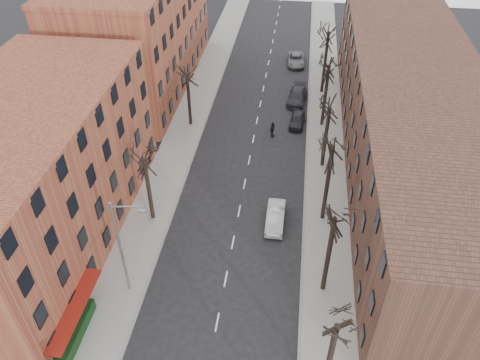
% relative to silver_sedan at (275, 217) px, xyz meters
% --- Properties ---
extents(sidewalk_left, '(4.00, 90.00, 0.15)m').
position_rel_silver_sedan_xyz_m(sidewalk_left, '(-11.40, 16.17, -0.66)').
color(sidewalk_left, gray).
rests_on(sidewalk_left, ground).
extents(sidewalk_right, '(4.00, 90.00, 0.15)m').
position_rel_silver_sedan_xyz_m(sidewalk_right, '(4.60, 16.17, -0.66)').
color(sidewalk_right, gray).
rests_on(sidewalk_right, ground).
extents(building_left_near, '(12.00, 26.00, 12.00)m').
position_rel_silver_sedan_xyz_m(building_left_near, '(-19.40, -3.83, 5.27)').
color(building_left_near, brown).
rests_on(building_left_near, ground).
extents(building_left_far, '(12.00, 28.00, 14.00)m').
position_rel_silver_sedan_xyz_m(building_left_far, '(-19.40, 25.17, 6.27)').
color(building_left_far, brown).
rests_on(building_left_far, ground).
extents(building_right, '(12.00, 50.00, 10.00)m').
position_rel_silver_sedan_xyz_m(building_right, '(12.60, 11.17, 4.27)').
color(building_right, '#523126').
rests_on(building_right, ground).
extents(awning_left, '(1.20, 7.00, 0.15)m').
position_rel_silver_sedan_xyz_m(awning_left, '(-12.80, -12.83, -0.73)').
color(awning_left, maroon).
rests_on(awning_left, ground).
extents(hedge, '(0.80, 6.00, 1.00)m').
position_rel_silver_sedan_xyz_m(hedge, '(-12.90, -13.83, -0.08)').
color(hedge, black).
rests_on(hedge, sidewalk_left).
extents(tree_right_b, '(5.20, 5.20, 10.80)m').
position_rel_silver_sedan_xyz_m(tree_right_b, '(4.20, -6.83, -0.73)').
color(tree_right_b, black).
rests_on(tree_right_b, ground).
extents(tree_right_c, '(5.20, 5.20, 11.60)m').
position_rel_silver_sedan_xyz_m(tree_right_c, '(4.20, 1.17, -0.73)').
color(tree_right_c, black).
rests_on(tree_right_c, ground).
extents(tree_right_d, '(5.20, 5.20, 10.00)m').
position_rel_silver_sedan_xyz_m(tree_right_d, '(4.20, 9.17, -0.73)').
color(tree_right_d, black).
rests_on(tree_right_d, ground).
extents(tree_right_e, '(5.20, 5.20, 10.80)m').
position_rel_silver_sedan_xyz_m(tree_right_e, '(4.20, 17.17, -0.73)').
color(tree_right_e, black).
rests_on(tree_right_e, ground).
extents(tree_right_f, '(5.20, 5.20, 11.60)m').
position_rel_silver_sedan_xyz_m(tree_right_f, '(4.20, 25.17, -0.73)').
color(tree_right_f, black).
rests_on(tree_right_f, ground).
extents(tree_left_a, '(5.20, 5.20, 9.50)m').
position_rel_silver_sedan_xyz_m(tree_left_a, '(-11.00, -0.83, -0.73)').
color(tree_left_a, black).
rests_on(tree_left_a, ground).
extents(tree_left_b, '(5.20, 5.20, 9.50)m').
position_rel_silver_sedan_xyz_m(tree_left_b, '(-11.00, 15.17, -0.73)').
color(tree_left_b, black).
rests_on(tree_left_b, ground).
extents(streetlight, '(2.45, 0.22, 9.03)m').
position_rel_silver_sedan_xyz_m(streetlight, '(-10.43, -8.83, 4.28)').
color(streetlight, slate).
rests_on(streetlight, ground).
extents(silver_sedan, '(1.55, 4.45, 1.46)m').
position_rel_silver_sedan_xyz_m(silver_sedan, '(0.00, 0.00, 0.00)').
color(silver_sedan, '#B1B3B9').
rests_on(silver_sedan, ground).
extents(parked_car_near, '(1.99, 4.16, 1.37)m').
position_rel_silver_sedan_xyz_m(parked_car_near, '(1.33, 16.86, -0.05)').
color(parked_car_near, black).
rests_on(parked_car_near, ground).
extents(parked_car_mid, '(2.65, 5.41, 1.51)m').
position_rel_silver_sedan_xyz_m(parked_car_mid, '(1.10, 22.32, 0.02)').
color(parked_car_mid, '#222129').
rests_on(parked_car_mid, ground).
extents(parked_car_far, '(2.55, 5.06, 1.37)m').
position_rel_silver_sedan_xyz_m(parked_car_far, '(0.54, 33.18, -0.05)').
color(parked_car_far, slate).
rests_on(parked_car_far, ground).
extents(pedestrian_crossing, '(0.87, 1.19, 1.88)m').
position_rel_silver_sedan_xyz_m(pedestrian_crossing, '(-1.37, 13.95, 0.21)').
color(pedestrian_crossing, black).
rests_on(pedestrian_crossing, ground).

